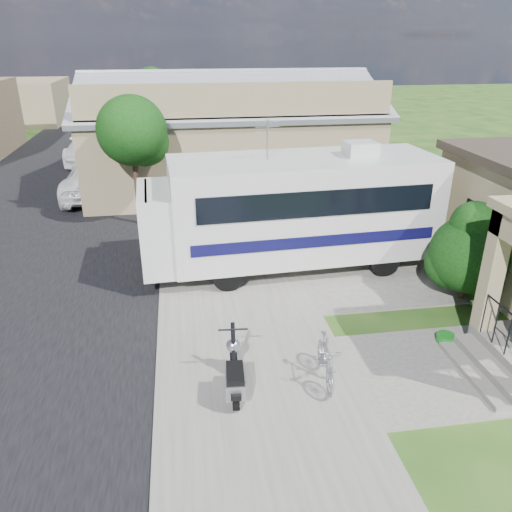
{
  "coord_description": "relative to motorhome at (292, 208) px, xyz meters",
  "views": [
    {
      "loc": [
        -2.25,
        -8.78,
        6.36
      ],
      "look_at": [
        -0.5,
        2.5,
        1.3
      ],
      "focal_mm": 35.0,
      "sensor_mm": 36.0,
      "label": 1
    }
  ],
  "objects": [
    {
      "name": "ground",
      "position": [
        -0.86,
        -4.48,
        -1.84
      ],
      "size": [
        120.0,
        120.0,
        0.0
      ],
      "primitive_type": "plane",
      "color": "#173D10"
    },
    {
      "name": "street_slab",
      "position": [
        -8.36,
        5.52,
        -1.83
      ],
      "size": [
        9.0,
        80.0,
        0.02
      ],
      "primitive_type": "cube",
      "color": "black",
      "rests_on": "ground"
    },
    {
      "name": "sidewalk_slab",
      "position": [
        -1.86,
        5.52,
        -1.81
      ],
      "size": [
        4.0,
        80.0,
        0.06
      ],
      "primitive_type": "cube",
      "color": "#5F5B55",
      "rests_on": "ground"
    },
    {
      "name": "driveway_slab",
      "position": [
        0.64,
        0.02,
        -1.81
      ],
      "size": [
        7.0,
        6.0,
        0.05
      ],
      "primitive_type": "cube",
      "color": "#5F5B55",
      "rests_on": "ground"
    },
    {
      "name": "walk_slab",
      "position": [
        2.14,
        -5.48,
        -1.81
      ],
      "size": [
        4.0,
        3.0,
        0.05
      ],
      "primitive_type": "cube",
      "color": "#5F5B55",
      "rests_on": "ground"
    },
    {
      "name": "warehouse",
      "position": [
        -0.86,
        9.49,
        0.15
      ],
      "size": [
        12.5,
        8.4,
        5.04
      ],
      "color": "#887255",
      "rests_on": "ground"
    },
    {
      "name": "distant_bldg_near",
      "position": [
        -15.86,
        29.52,
        -0.24
      ],
      "size": [
        8.0,
        7.0,
        3.2
      ],
      "primitive_type": "cube",
      "color": "#887255",
      "rests_on": "ground"
    },
    {
      "name": "street_tree_a",
      "position": [
        -4.56,
        4.57,
        1.41
      ],
      "size": [
        2.44,
        2.4,
        4.58
      ],
      "color": "black",
      "rests_on": "ground"
    },
    {
      "name": "street_tree_b",
      "position": [
        -4.56,
        14.57,
        1.55
      ],
      "size": [
        2.44,
        2.4,
        4.73
      ],
      "color": "black",
      "rests_on": "ground"
    },
    {
      "name": "street_tree_c",
      "position": [
        -4.56,
        23.57,
        1.27
      ],
      "size": [
        2.44,
        2.4,
        4.42
      ],
      "color": "black",
      "rests_on": "ground"
    },
    {
      "name": "motorhome",
      "position": [
        0.0,
        0.0,
        0.0
      ],
      "size": [
        8.48,
        3.07,
        4.28
      ],
      "rotation": [
        0.0,
        0.0,
        0.05
      ],
      "color": "#B9B9B5",
      "rests_on": "ground"
    },
    {
      "name": "shrub",
      "position": [
        4.05,
        -2.62,
        -0.47
      ],
      "size": [
        2.18,
        2.08,
        2.68
      ],
      "color": "black",
      "rests_on": "ground"
    },
    {
      "name": "scooter",
      "position": [
        -2.32,
        -5.54,
        -1.35
      ],
      "size": [
        0.58,
        1.67,
        1.1
      ],
      "rotation": [
        0.0,
        0.0,
        -0.08
      ],
      "color": "black",
      "rests_on": "ground"
    },
    {
      "name": "bicycle",
      "position": [
        -0.51,
        -5.44,
        -1.37
      ],
      "size": [
        0.58,
        1.58,
        0.93
      ],
      "primitive_type": "imported",
      "rotation": [
        0.0,
        0.0,
        -0.1
      ],
      "color": "#97989E",
      "rests_on": "ground"
    },
    {
      "name": "pickup_truck",
      "position": [
        -6.6,
        8.47,
        -1.06
      ],
      "size": [
        2.66,
        5.61,
        1.55
      ],
      "primitive_type": "imported",
      "rotation": [
        0.0,
        0.0,
        3.16
      ],
      "color": "white",
      "rests_on": "ground"
    },
    {
      "name": "van",
      "position": [
        -7.57,
        15.66,
        -0.92
      ],
      "size": [
        3.04,
        6.5,
        1.83
      ],
      "primitive_type": "imported",
      "rotation": [
        0.0,
        0.0,
        -0.08
      ],
      "color": "white",
      "rests_on": "ground"
    },
    {
      "name": "garden_hose",
      "position": [
        2.56,
        -4.54,
        -1.74
      ],
      "size": [
        0.42,
        0.42,
        0.19
      ],
      "primitive_type": "cylinder",
      "color": "#156B1A",
      "rests_on": "ground"
    }
  ]
}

